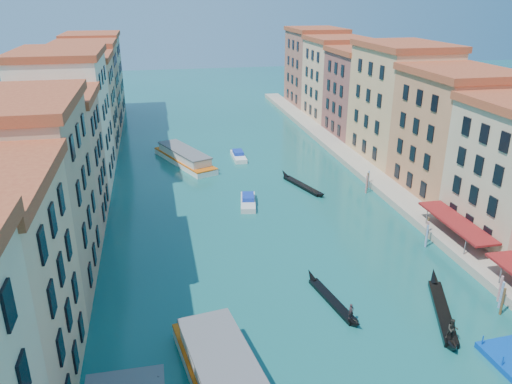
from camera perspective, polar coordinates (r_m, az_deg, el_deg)
left_bank_palazzos at (r=77.76m, az=-21.37°, el=6.13°), size 12.80×128.40×21.00m
right_bank_palazzos at (r=87.90m, az=17.81°, el=8.28°), size 12.80×128.40×21.00m
quay at (r=86.85m, az=12.49°, el=2.29°), size 4.00×140.00×1.00m
mooring_poles_right at (r=56.76m, az=24.54°, el=-9.26°), size 1.44×54.24×3.20m
vaporetto_far at (r=91.14m, az=-8.19°, el=3.97°), size 10.41×17.86×2.63m
gondola_fore at (r=51.31m, az=8.70°, el=-12.01°), size 2.68×10.61×2.12m
gondola_right at (r=52.00m, az=20.60°, el=-12.61°), size 5.98×12.92×2.70m
gondola_far at (r=79.70m, az=5.22°, el=0.85°), size 4.71×11.94×1.74m
motorboat_mid at (r=72.64m, az=-0.92°, el=-1.04°), size 3.21×6.88×1.37m
motorboat_far at (r=93.25m, az=-2.02°, el=4.18°), size 2.14×6.76×1.40m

